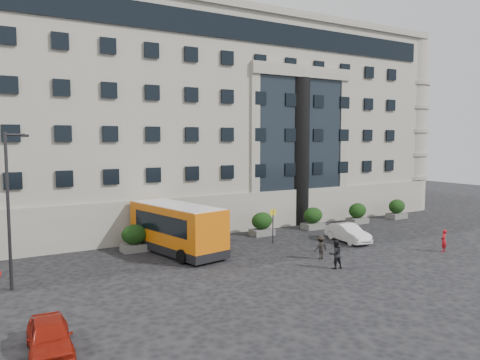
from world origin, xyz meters
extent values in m
plane|color=black|center=(0.00, 0.00, 0.00)|extent=(120.00, 120.00, 0.00)
cube|color=gray|center=(6.00, 22.00, 9.00)|extent=(44.00, 24.00, 18.00)
cylinder|color=black|center=(12.00, 10.30, 6.50)|extent=(1.80, 1.80, 13.00)
cube|color=#60605D|center=(-4.00, 7.80, 0.25)|extent=(1.80, 1.20, 0.50)
ellipsoid|color=black|center=(-4.00, 7.80, 1.17)|extent=(1.80, 1.26, 1.34)
cube|color=#60605D|center=(1.20, 7.80, 0.25)|extent=(1.80, 1.20, 0.50)
ellipsoid|color=black|center=(1.20, 7.80, 1.17)|extent=(1.80, 1.26, 1.34)
cube|color=#60605D|center=(6.40, 7.80, 0.25)|extent=(1.80, 1.20, 0.50)
ellipsoid|color=black|center=(6.40, 7.80, 1.17)|extent=(1.80, 1.26, 1.34)
cube|color=#60605D|center=(11.60, 7.80, 0.25)|extent=(1.80, 1.20, 0.50)
ellipsoid|color=black|center=(11.60, 7.80, 1.17)|extent=(1.80, 1.26, 1.34)
cube|color=#60605D|center=(16.80, 7.80, 0.25)|extent=(1.80, 1.20, 0.50)
ellipsoid|color=black|center=(16.80, 7.80, 1.17)|extent=(1.80, 1.26, 1.34)
cube|color=#60605D|center=(22.00, 7.80, 0.25)|extent=(1.80, 1.20, 0.50)
ellipsoid|color=black|center=(22.00, 7.80, 1.17)|extent=(1.80, 1.26, 1.34)
cylinder|color=#262628|center=(-12.00, 3.00, 4.00)|extent=(0.16, 0.16, 8.00)
cylinder|color=#262628|center=(-11.55, 3.00, 7.85)|extent=(0.90, 0.12, 0.12)
cube|color=black|center=(-11.10, 3.00, 7.80)|extent=(0.35, 0.18, 0.14)
cylinder|color=#262628|center=(5.50, 5.00, 1.25)|extent=(0.08, 0.08, 2.50)
cube|color=yellow|center=(5.50, 5.00, 2.30)|extent=(0.50, 0.06, 0.45)
cube|color=#CE5E09|center=(-1.70, 5.88, 1.89)|extent=(4.10, 8.16, 2.68)
cube|color=black|center=(-1.70, 5.88, 0.45)|extent=(4.14, 8.21, 0.55)
cube|color=black|center=(-1.70, 5.88, 2.17)|extent=(3.83, 6.49, 1.17)
cube|color=silver|center=(-1.70, 5.88, 3.18)|extent=(3.89, 7.75, 0.18)
cylinder|color=black|center=(-2.54, 3.18, 0.45)|extent=(0.44, 0.94, 0.90)
cylinder|color=black|center=(0.08, 3.68, 0.45)|extent=(0.44, 0.94, 0.90)
cylinder|color=black|center=(-3.48, 8.08, 0.45)|extent=(0.44, 0.94, 0.90)
cylinder|color=black|center=(-0.86, 8.58, 0.45)|extent=(0.44, 0.94, 0.90)
imported|color=maroon|center=(-11.50, -5.54, 0.63)|extent=(1.80, 3.81, 1.26)
imported|color=black|center=(-11.50, 15.48, 0.66)|extent=(2.23, 4.79, 1.33)
imported|color=silver|center=(10.61, 2.57, 0.67)|extent=(1.88, 4.19, 1.33)
imported|color=#A51018|center=(14.00, -3.06, 0.76)|extent=(0.64, 0.53, 1.52)
imported|color=black|center=(4.83, -2.41, 0.86)|extent=(0.94, 0.79, 1.71)
imported|color=black|center=(5.51, -0.29, 0.77)|extent=(1.01, 0.61, 1.53)
camera|label=1|loc=(-13.91, -22.78, 7.63)|focal=35.00mm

